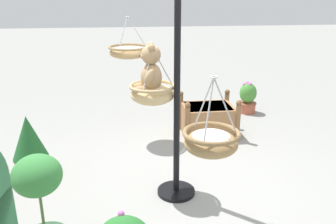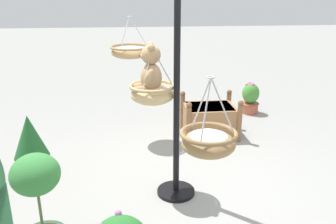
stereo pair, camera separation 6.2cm
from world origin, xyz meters
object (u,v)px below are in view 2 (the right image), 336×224
at_px(teddy_bear, 150,72).
at_px(hanging_basket_left_high, 208,141).
at_px(potted_plant_bushy_green, 250,98).
at_px(display_pole_central, 176,135).
at_px(potted_plant_flowering_red, 40,207).
at_px(potted_plant_fern_front, 31,146).
at_px(hanging_basket_with_teddy, 152,93).
at_px(hanging_basket_right_low, 130,51).
at_px(wooden_planter_box, 210,119).

bearing_deg(teddy_bear, hanging_basket_left_high, -163.57).
bearing_deg(potted_plant_bushy_green, teddy_bear, 140.76).
distance_m(display_pole_central, potted_plant_flowering_red, 1.60).
bearing_deg(potted_plant_fern_front, hanging_basket_left_high, -132.60).
bearing_deg(hanging_basket_left_high, potted_plant_bushy_green, -24.08).
height_order(display_pole_central, hanging_basket_with_teddy, display_pole_central).
bearing_deg(teddy_bear, hanging_basket_with_teddy, -90.00).
height_order(hanging_basket_right_low, potted_plant_fern_front, hanging_basket_right_low).
distance_m(hanging_basket_left_high, potted_plant_flowering_red, 1.51).
bearing_deg(potted_plant_fern_front, potted_plant_bushy_green, -59.30).
bearing_deg(potted_plant_flowering_red, hanging_basket_with_teddy, -43.01).
relative_size(hanging_basket_left_high, potted_plant_flowering_red, 0.61).
xyz_separation_m(hanging_basket_left_high, potted_plant_fern_front, (1.70, 1.85, -0.73)).
height_order(hanging_basket_with_teddy, potted_plant_fern_front, hanging_basket_with_teddy).
bearing_deg(hanging_basket_left_high, display_pole_central, 5.06).
xyz_separation_m(potted_plant_fern_front, potted_plant_flowering_red, (-1.53, -0.47, 0.12)).
distance_m(display_pole_central, hanging_basket_right_low, 1.91).
height_order(hanging_basket_with_teddy, wooden_planter_box, hanging_basket_with_teddy).
height_order(hanging_basket_left_high, potted_plant_bushy_green, hanging_basket_left_high).
xyz_separation_m(teddy_bear, hanging_basket_left_high, (-1.27, -0.37, -0.28)).
bearing_deg(teddy_bear, potted_plant_fern_front, 73.64).
relative_size(hanging_basket_with_teddy, teddy_bear, 1.17).
distance_m(display_pole_central, potted_plant_fern_front, 1.87).
height_order(display_pole_central, potted_plant_bushy_green, display_pole_central).
relative_size(hanging_basket_right_low, potted_plant_fern_front, 0.74).
distance_m(potted_plant_flowering_red, potted_plant_bushy_green, 4.77).
bearing_deg(potted_plant_bushy_green, hanging_basket_left_high, 155.92).
distance_m(hanging_basket_with_teddy, potted_plant_bushy_green, 3.39).
height_order(hanging_basket_with_teddy, teddy_bear, teddy_bear).
xyz_separation_m(display_pole_central, hanging_basket_right_low, (1.72, 0.47, 0.66)).
bearing_deg(potted_plant_bushy_green, potted_plant_fern_front, 120.70).
height_order(wooden_planter_box, potted_plant_fern_front, potted_plant_fern_front).
bearing_deg(hanging_basket_left_high, wooden_planter_box, -13.54).
bearing_deg(hanging_basket_left_high, hanging_basket_with_teddy, 15.40).
bearing_deg(hanging_basket_with_teddy, wooden_planter_box, -33.64).
distance_m(hanging_basket_with_teddy, teddy_bear, 0.24).
bearing_deg(wooden_planter_box, display_pole_central, 155.38).
distance_m(wooden_planter_box, potted_plant_fern_front, 2.76).
bearing_deg(hanging_basket_right_low, hanging_basket_left_high, -168.58).
height_order(hanging_basket_with_teddy, hanging_basket_right_low, hanging_basket_right_low).
xyz_separation_m(potted_plant_fern_front, potted_plant_bushy_green, (2.11, -3.55, -0.13)).
bearing_deg(potted_plant_bushy_green, hanging_basket_right_low, 113.05).
xyz_separation_m(teddy_bear, wooden_planter_box, (1.54, -1.05, -1.16)).
height_order(hanging_basket_right_low, potted_plant_flowering_red, hanging_basket_right_low).
bearing_deg(hanging_basket_left_high, teddy_bear, 16.43).
relative_size(potted_plant_flowering_red, potted_plant_bushy_green, 1.67).
xyz_separation_m(hanging_basket_with_teddy, teddy_bear, (-0.00, 0.02, 0.24)).
xyz_separation_m(hanging_basket_with_teddy, potted_plant_bushy_green, (2.54, -2.05, -0.90)).
height_order(hanging_basket_with_teddy, hanging_basket_left_high, hanging_basket_with_teddy).
relative_size(display_pole_central, hanging_basket_right_low, 3.86).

